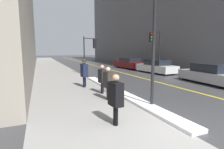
% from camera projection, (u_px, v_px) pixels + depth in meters
% --- Properties ---
extents(ground_plane, '(160.00, 160.00, 0.00)m').
position_uv_depth(ground_plane, '(180.00, 128.00, 4.91)').
color(ground_plane, '#38383A').
extents(sidewalk_slab, '(4.00, 80.00, 0.01)m').
position_uv_depth(sidewalk_slab, '(56.00, 72.00, 17.83)').
color(sidewalk_slab, gray).
rests_on(sidewalk_slab, ground).
extents(road_centre_stripe, '(0.16, 80.00, 0.00)m').
position_uv_depth(road_centre_stripe, '(110.00, 70.00, 20.14)').
color(road_centre_stripe, gold).
rests_on(road_centre_stripe, ground).
extents(snow_bank_curb, '(0.58, 10.07, 0.11)m').
position_uv_depth(snow_bank_curb, '(118.00, 92.00, 9.09)').
color(snow_bank_curb, white).
rests_on(snow_bank_curb, ground).
extents(building_facade_right, '(6.00, 36.00, 19.41)m').
position_uv_depth(building_facade_right, '(145.00, 4.00, 28.68)').
color(building_facade_right, slate).
rests_on(building_facade_right, ground).
extents(lamp_post, '(0.28, 0.28, 4.40)m').
position_uv_depth(lamp_post, '(154.00, 37.00, 6.43)').
color(lamp_post, black).
rests_on(lamp_post, ground).
extents(traffic_light_near, '(1.30, 0.45, 3.45)m').
position_uv_depth(traffic_light_near, '(91.00, 47.00, 16.34)').
color(traffic_light_near, black).
rests_on(traffic_light_near, ground).
extents(traffic_light_far, '(1.31, 0.34, 4.05)m').
position_uv_depth(traffic_light_far, '(155.00, 43.00, 16.97)').
color(traffic_light_far, black).
rests_on(traffic_light_far, ground).
extents(pedestrian_with_shoulder_bag, '(0.33, 0.71, 1.50)m').
position_uv_depth(pedestrian_with_shoulder_bag, '(115.00, 97.00, 5.12)').
color(pedestrian_with_shoulder_bag, black).
rests_on(pedestrian_with_shoulder_bag, ground).
extents(pedestrian_nearside, '(0.32, 0.70, 1.46)m').
position_uv_depth(pedestrian_nearside, '(108.00, 82.00, 7.73)').
color(pedestrian_nearside, black).
rests_on(pedestrian_nearside, ground).
extents(pedestrian_in_glasses, '(0.32, 0.70, 1.46)m').
position_uv_depth(pedestrian_in_glasses, '(102.00, 78.00, 8.88)').
color(pedestrian_in_glasses, black).
rests_on(pedestrian_in_glasses, ground).
extents(pedestrian_in_fedora, '(0.37, 0.56, 1.74)m').
position_uv_depth(pedestrian_in_fedora, '(84.00, 71.00, 10.38)').
color(pedestrian_in_fedora, black).
rests_on(pedestrian_in_fedora, ground).
extents(parked_car_silver, '(2.14, 4.40, 1.32)m').
position_uv_depth(parked_car_silver, '(211.00, 74.00, 11.63)').
color(parked_car_silver, '#B2B2B7').
rests_on(parked_car_silver, ground).
extents(parked_car_white, '(2.12, 4.34, 1.31)m').
position_uv_depth(parked_car_white, '(156.00, 67.00, 17.00)').
color(parked_car_white, silver).
rests_on(parked_car_white, ground).
extents(parked_car_maroon, '(2.22, 4.96, 1.27)m').
position_uv_depth(parked_car_maroon, '(130.00, 63.00, 21.52)').
color(parked_car_maroon, '#600F14').
rests_on(parked_car_maroon, ground).
extents(fire_hydrant, '(0.20, 0.20, 0.70)m').
position_uv_depth(fire_hydrant, '(113.00, 83.00, 9.83)').
color(fire_hydrant, red).
rests_on(fire_hydrant, ground).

